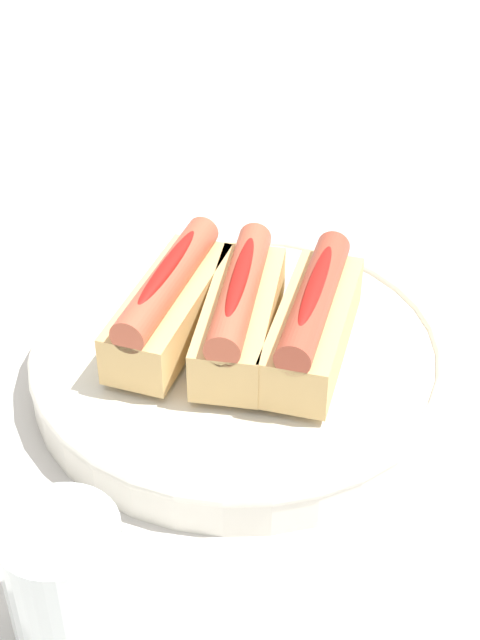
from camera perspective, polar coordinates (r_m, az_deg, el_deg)
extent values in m
plane|color=beige|center=(0.74, -0.26, -2.74)|extent=(2.40, 2.40, 0.00)
cylinder|color=silver|center=(0.72, 0.00, -2.66)|extent=(0.32, 0.32, 0.03)
torus|color=silver|center=(0.71, 0.00, -1.68)|extent=(0.32, 0.32, 0.01)
cube|color=#DBB270|center=(0.69, 4.48, -0.61)|extent=(0.16, 0.08, 0.04)
cylinder|color=#A84733|center=(0.67, 4.59, 1.28)|extent=(0.15, 0.05, 0.03)
ellipsoid|color=red|center=(0.66, 4.64, 2.10)|extent=(0.11, 0.03, 0.01)
cube|color=#DBB270|center=(0.69, 0.00, 0.00)|extent=(0.16, 0.09, 0.04)
cylinder|color=#BC563D|center=(0.68, 0.00, 1.88)|extent=(0.15, 0.07, 0.03)
ellipsoid|color=red|center=(0.67, 0.00, 2.71)|extent=(0.11, 0.04, 0.01)
cube|color=#DBB270|center=(0.71, -4.36, 0.60)|extent=(0.16, 0.07, 0.04)
cylinder|color=#BC563D|center=(0.69, -4.46, 2.46)|extent=(0.15, 0.05, 0.03)
ellipsoid|color=red|center=(0.68, -4.51, 3.27)|extent=(0.11, 0.03, 0.01)
cylinder|color=white|center=(0.55, -10.65, -15.64)|extent=(0.07, 0.07, 0.09)
cylinder|color=silver|center=(0.55, -10.54, -16.22)|extent=(0.06, 0.06, 0.07)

